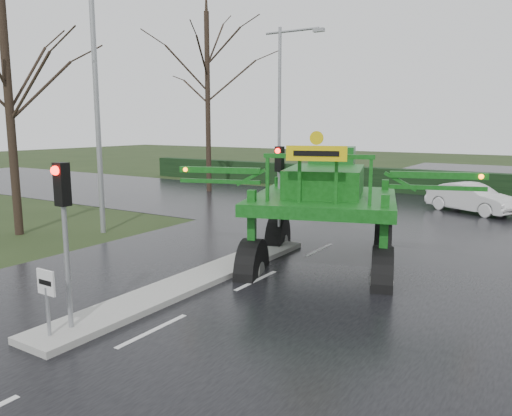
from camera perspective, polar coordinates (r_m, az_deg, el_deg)
The scene contains 14 objects.
ground at distance 10.88m, azimuth -11.70°, elevation -13.67°, with size 140.00×140.00×0.00m, color black.
road_main at distance 18.98m, azimuth 9.82°, elevation -3.53°, with size 14.00×80.00×0.02m, color black.
road_cross at distance 24.53m, azimuth 15.27°, elevation -0.76°, with size 80.00×12.00×0.02m, color black.
median_island at distance 13.76m, azimuth -6.86°, elevation -8.16°, with size 1.20×10.00×0.16m, color gray.
hedge_row at distance 32.08m, azimuth 19.62°, elevation 2.73°, with size 44.00×0.90×1.50m, color black.
keep_left_sign at distance 10.56m, azimuth -22.81°, elevation -8.84°, with size 0.50×0.07×1.35m.
traffic_signal_near at distance 10.48m, azimuth -21.15°, elevation -0.24°, with size 0.26×0.33×3.52m.
traffic_signal_mid at distance 16.90m, azimuth 2.68°, elevation 3.89°, with size 0.26×0.33×3.52m.
street_light_left_near at distance 20.19m, azimuth -17.31°, elevation 14.06°, with size 3.85×0.30×10.00m.
street_light_left_far at distance 31.15m, azimuth 3.21°, elevation 12.73°, with size 3.85×0.30×10.00m.
tree_left_near at distance 21.26m, azimuth -26.56°, elevation 12.87°, with size 6.30×6.30×10.85m.
tree_left_far at distance 31.96m, azimuth -5.58°, elevation 14.70°, with size 7.70×7.70×13.26m.
crop_sprayer at distance 14.24m, azimuth -0.24°, elevation 2.10°, with size 8.71×6.70×5.09m.
white_sedan at distance 26.41m, azimuth 23.26°, elevation -0.50°, with size 1.50×4.30×1.42m, color silver.
Camera 1 is at (7.07, -7.10, 4.26)m, focal length 35.00 mm.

